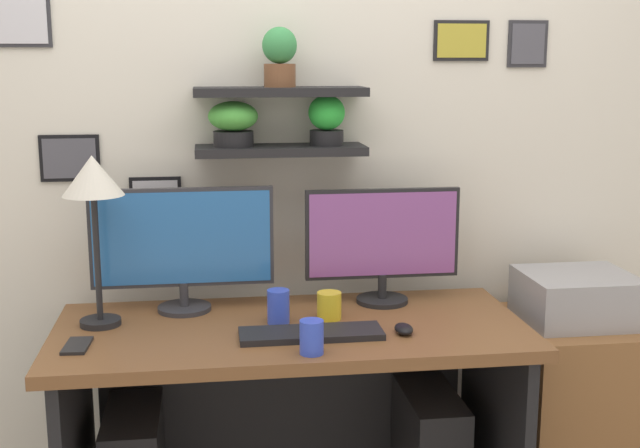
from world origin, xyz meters
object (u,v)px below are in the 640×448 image
Objects in this scene: drawer_cabinet at (570,409)px; keyboard at (311,334)px; pen_cup at (312,337)px; coffee_mug at (329,306)px; water_cup at (278,307)px; printer at (577,297)px; desk at (290,382)px; monitor_left at (182,244)px; monitor_right at (382,241)px; computer_mouse at (404,329)px; cell_phone at (77,346)px; desk_lamp at (93,188)px.

keyboard is at bearing -165.34° from drawer_cabinet.
coffee_mug is at bearing 72.58° from pen_cup.
printer is (1.07, 0.11, -0.04)m from water_cup.
coffee_mug is 0.17m from water_cup.
keyboard is at bearing -73.97° from desk.
monitor_left is 1.52m from drawer_cabinet.
monitor_right is 0.32m from coffee_mug.
water_cup is at bearing -173.39° from coffee_mug.
coffee_mug is (-0.21, 0.18, 0.03)m from computer_mouse.
monitor_left is 1.14× the size of monitor_right.
monitor_right is at bearing -0.01° from monitor_left.
computer_mouse is 0.99m from cell_phone.
water_cup is (-0.09, 0.15, 0.05)m from keyboard.
keyboard is 0.70m from cell_phone.
cell_phone is at bearing -161.43° from monitor_right.
monitor_left reaches higher than printer.
cell_phone is 0.21× the size of drawer_cabinet.
keyboard reaches higher than desk.
computer_mouse is 0.34m from pen_cup.
pen_cup is 1.17m from drawer_cabinet.
computer_mouse reaches higher than keyboard.
computer_mouse is at bearing -40.66° from coffee_mug.
monitor_right is at bearing 38.27° from coffee_mug.
water_cup is (0.30, -0.19, -0.17)m from monitor_left.
desk is 13.69× the size of water_cup.
desk_lamp is at bearing 176.69° from desk.
computer_mouse is 0.41m from water_cup.
desk_lamp is at bearing 177.07° from coffee_mug.
keyboard is 0.65× the size of drawer_cabinet.
monitor_right is 1.07m from cell_phone.
computer_mouse is at bearing -2.11° from keyboard.
printer is (1.37, -0.08, -0.22)m from monitor_left.
desk is 15.06× the size of pen_cup.
pen_cup is 0.26× the size of printer.
keyboard is 0.19m from coffee_mug.
desk_lamp is 5.46× the size of pen_cup.
water_cup reaches higher than keyboard.
monitor_left is at bearing 153.07° from computer_mouse.
computer_mouse is at bearing -22.88° from water_cup.
pen_cup reaches higher than coffee_mug.
coffee_mug is at bearing -1.14° from desk.
water_cup is at bearing 157.12° from computer_mouse.
keyboard is 0.81m from desk_lamp.
pen_cup is 0.91× the size of water_cup.
monitor_left reaches higher than pen_cup.
printer is at bearing 1.81° from desk_lamp.
water_cup reaches higher than coffee_mug.
drawer_cabinet is (1.37, -0.08, -0.64)m from monitor_left.
monitor_right reaches higher than printer.
monitor_right reaches higher than water_cup.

